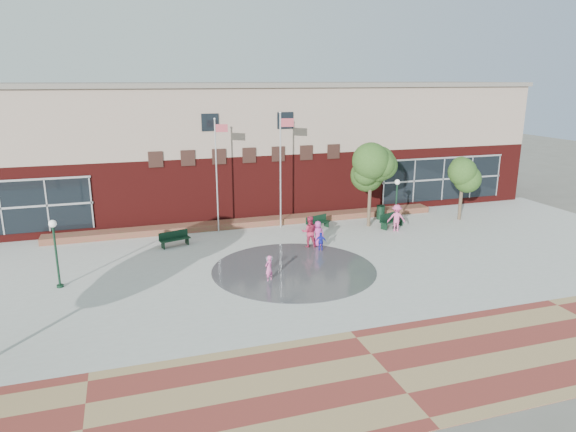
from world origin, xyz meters
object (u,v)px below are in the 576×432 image
object	(u,v)px
flagpole_left	(217,170)
bench_left	(175,242)
flagpole_right	(281,164)
trash_can	(381,212)
child_splash	(269,268)

from	to	relation	value
flagpole_left	bench_left	xyz separation A→B (m)	(-2.98, -2.11, -3.72)
flagpole_right	trash_can	bearing A→B (deg)	10.16
bench_left	child_splash	xyz separation A→B (m)	(3.81, -6.74, 0.36)
flagpole_right	child_splash	bearing A→B (deg)	-99.01
bench_left	trash_can	bearing A→B (deg)	-9.57
child_splash	flagpole_left	bearing A→B (deg)	-119.80
flagpole_right	flagpole_left	bearing A→B (deg)	-170.55
bench_left	child_splash	distance (m)	7.75
flagpole_right	child_splash	world-z (taller)	flagpole_right
flagpole_right	bench_left	bearing A→B (deg)	-152.92
bench_left	trash_can	distance (m)	14.35
flagpole_left	child_splash	world-z (taller)	flagpole_left
trash_can	child_splash	world-z (taller)	child_splash
flagpole_right	bench_left	size ratio (longest dim) A/B	4.07
flagpole_left	child_splash	xyz separation A→B (m)	(0.83, -8.86, -3.36)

